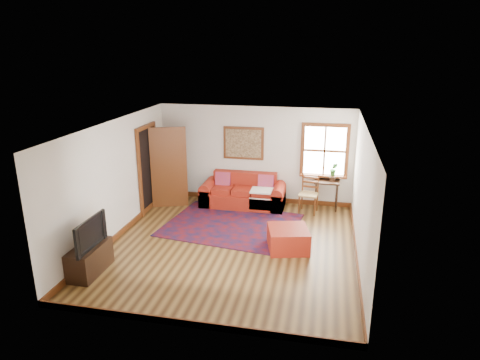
% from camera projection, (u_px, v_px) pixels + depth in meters
% --- Properties ---
extents(ground, '(5.50, 5.50, 0.00)m').
position_uv_depth(ground, '(232.00, 246.00, 8.82)').
color(ground, '#402811').
rests_on(ground, ground).
extents(room_envelope, '(5.04, 5.54, 2.52)m').
position_uv_depth(room_envelope, '(232.00, 169.00, 8.34)').
color(room_envelope, silver).
rests_on(room_envelope, ground).
extents(window, '(1.18, 0.20, 1.38)m').
position_uv_depth(window, '(325.00, 156.00, 10.60)').
color(window, white).
rests_on(window, ground).
extents(doorway, '(0.89, 1.08, 2.14)m').
position_uv_depth(doorway, '(161.00, 167.00, 10.59)').
color(doorway, black).
rests_on(doorway, ground).
extents(framed_artwork, '(1.05, 0.07, 0.85)m').
position_uv_depth(framed_artwork, '(243.00, 143.00, 10.94)').
color(framed_artwork, brown).
rests_on(framed_artwork, ground).
extents(persian_rug, '(3.19, 2.69, 0.02)m').
position_uv_depth(persian_rug, '(232.00, 225.00, 9.82)').
color(persian_rug, '#5F0D12').
rests_on(persian_rug, ground).
extents(red_leather_sofa, '(2.12, 0.87, 0.83)m').
position_uv_depth(red_leather_sofa, '(243.00, 195.00, 10.96)').
color(red_leather_sofa, '#9E2314').
rests_on(red_leather_sofa, ground).
extents(red_ottoman, '(0.95, 0.95, 0.45)m').
position_uv_depth(red_ottoman, '(288.00, 239.00, 8.61)').
color(red_ottoman, '#9E2314').
rests_on(red_ottoman, ground).
extents(side_table, '(0.62, 0.46, 0.74)m').
position_uv_depth(side_table, '(327.00, 185.00, 10.64)').
color(side_table, black).
rests_on(side_table, ground).
extents(ladder_back_chair, '(0.49, 0.48, 0.95)m').
position_uv_depth(ladder_back_chair, '(309.00, 192.00, 10.46)').
color(ladder_back_chair, tan).
rests_on(ladder_back_chair, ground).
extents(media_cabinet, '(0.43, 0.96, 0.53)m').
position_uv_depth(media_cabinet, '(90.00, 259.00, 7.70)').
color(media_cabinet, black).
rests_on(media_cabinet, ground).
extents(television, '(0.13, 0.97, 0.56)m').
position_uv_depth(television, '(86.00, 233.00, 7.48)').
color(television, black).
rests_on(television, media_cabinet).
extents(candle_hurricane, '(0.12, 0.12, 0.18)m').
position_uv_depth(candle_hurricane, '(102.00, 233.00, 7.97)').
color(candle_hurricane, silver).
rests_on(candle_hurricane, media_cabinet).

